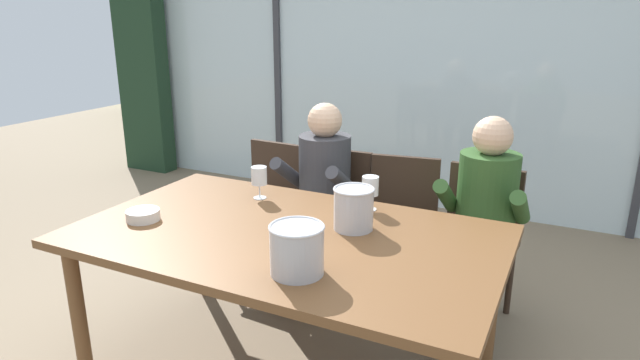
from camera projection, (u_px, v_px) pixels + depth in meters
ground at (364, 286)px, 3.52m from camera, size 14.00×14.00×0.00m
window_glass_panel at (441, 63)px, 4.59m from camera, size 7.12×0.03×2.60m
window_mullion_left at (278, 56)px, 5.25m from camera, size 0.06×0.06×2.60m
hillside_vineyard at (505, 58)px, 7.96m from camera, size 13.12×2.40×2.13m
curtain_heavy_drape at (141, 52)px, 5.79m from camera, size 0.56×0.20×2.60m
dining_table at (286, 247)px, 2.46m from camera, size 1.92×1.14×0.76m
chair_near_curtain at (270, 198)px, 3.63m from camera, size 0.47×0.47×0.88m
chair_left_of_center at (334, 209)px, 3.43m from camera, size 0.46×0.46×0.88m
chair_center at (400, 219)px, 3.27m from camera, size 0.50×0.50×0.88m
chair_right_of_center at (477, 232)px, 3.07m from camera, size 0.48×0.48×0.88m
person_charcoal_jacket at (319, 188)px, 3.29m from camera, size 0.48×0.62×1.20m
person_olive_shirt at (483, 213)px, 2.88m from camera, size 0.47×0.62×1.20m
ice_bucket_primary at (354, 208)px, 2.45m from camera, size 0.19×0.19×0.20m
ice_bucket_secondary at (297, 249)px, 2.03m from camera, size 0.21×0.21×0.20m
tasting_bowl at (143, 215)px, 2.58m from camera, size 0.16×0.16×0.05m
wine_glass_by_left_taster at (259, 177)px, 2.85m from camera, size 0.08×0.08×0.17m
wine_glass_near_bucket at (370, 187)px, 2.69m from camera, size 0.08×0.08×0.17m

